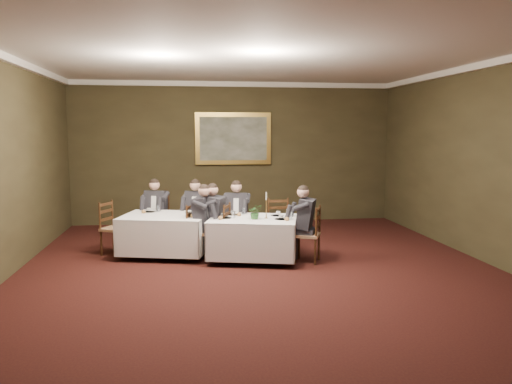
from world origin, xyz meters
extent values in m
plane|color=black|center=(0.00, 0.00, 0.00)|extent=(10.00, 10.00, 0.00)
cube|color=silver|center=(0.00, 0.00, 3.50)|extent=(8.00, 10.00, 0.10)
cube|color=#312A18|center=(0.00, 5.00, 1.75)|extent=(8.00, 0.10, 3.50)
cube|color=#312A18|center=(0.00, -5.00, 1.75)|extent=(8.00, 0.10, 3.50)
cube|color=#312A18|center=(4.00, 0.00, 1.75)|extent=(0.10, 10.00, 3.50)
cube|color=white|center=(0.00, 4.95, 3.44)|extent=(8.00, 0.10, 0.12)
cube|color=white|center=(3.95, 0.00, 3.44)|extent=(0.10, 10.00, 0.12)
cube|color=#321A0E|center=(-0.03, 1.18, 0.73)|extent=(1.69, 1.42, 0.04)
cube|color=white|center=(-0.03, 1.18, 0.76)|extent=(1.76, 1.50, 0.02)
cube|color=white|center=(-0.03, 1.18, 0.42)|extent=(1.78, 1.52, 0.65)
cube|color=#321A0E|center=(-1.59, 1.72, 0.73)|extent=(1.70, 1.44, 0.04)
cube|color=white|center=(-1.59, 1.72, 0.76)|extent=(1.78, 1.51, 0.02)
cube|color=white|center=(-1.59, 1.72, 0.42)|extent=(1.80, 1.53, 0.65)
cube|color=#906B49|center=(-0.24, 2.03, 0.48)|extent=(0.52, 0.50, 0.05)
cube|color=#321A0E|center=(-0.20, 2.22, 0.73)|extent=(0.38, 0.11, 0.54)
cube|color=black|center=(-0.24, 2.03, 0.86)|extent=(0.47, 0.39, 0.55)
sphere|color=#DEA48B|center=(-0.24, 2.03, 1.24)|extent=(0.25, 0.25, 0.21)
cube|color=#906B49|center=(0.56, 1.83, 0.48)|extent=(0.47, 0.45, 0.05)
cube|color=#321A0E|center=(0.57, 2.01, 0.73)|extent=(0.38, 0.06, 0.54)
cube|color=#906B49|center=(-0.96, 1.41, 0.48)|extent=(0.54, 0.55, 0.05)
cube|color=#321A0E|center=(-1.14, 1.47, 0.73)|extent=(0.15, 0.37, 0.54)
cube|color=black|center=(-0.96, 1.41, 0.86)|extent=(0.43, 0.50, 0.55)
sphere|color=#DEA48B|center=(-0.96, 1.41, 1.24)|extent=(0.26, 0.26, 0.21)
cube|color=#906B49|center=(0.90, 0.94, 0.48)|extent=(0.56, 0.57, 0.05)
cube|color=#321A0E|center=(1.07, 0.86, 0.73)|extent=(0.18, 0.36, 0.54)
cube|color=black|center=(0.90, 0.94, 0.86)|extent=(0.45, 0.51, 0.55)
sphere|color=#DEA48B|center=(0.90, 0.94, 1.24)|extent=(0.28, 0.28, 0.21)
cube|color=#906B49|center=(-1.80, 2.58, 0.48)|extent=(0.55, 0.53, 0.05)
cube|color=#321A0E|center=(-1.75, 2.77, 0.73)|extent=(0.37, 0.14, 0.54)
cube|color=black|center=(-1.80, 2.58, 0.86)|extent=(0.49, 0.42, 0.55)
sphere|color=#DEA48B|center=(-1.80, 2.58, 1.24)|extent=(0.26, 0.26, 0.21)
cube|color=#906B49|center=(-1.00, 2.38, 0.48)|extent=(0.57, 0.56, 0.05)
cube|color=#321A0E|center=(-0.93, 2.56, 0.73)|extent=(0.36, 0.17, 0.54)
cube|color=black|center=(-1.00, 2.38, 0.86)|extent=(0.51, 0.45, 0.55)
sphere|color=#DEA48B|center=(-1.00, 2.38, 1.24)|extent=(0.27, 0.27, 0.21)
cube|color=#906B49|center=(-0.65, 1.48, 0.48)|extent=(0.55, 0.56, 0.05)
cube|color=#321A0E|center=(-0.48, 1.42, 0.73)|extent=(0.16, 0.37, 0.54)
cube|color=black|center=(-0.65, 1.48, 0.86)|extent=(0.44, 0.50, 0.55)
sphere|color=#DEA48B|center=(-0.65, 1.48, 1.24)|extent=(0.27, 0.27, 0.21)
cube|color=#906B49|center=(-2.53, 1.96, 0.48)|extent=(0.58, 0.58, 0.05)
cube|color=#321A0E|center=(-2.70, 2.05, 0.73)|extent=(0.20, 0.35, 0.54)
imported|color=#2D5926|center=(-0.01, 1.07, 0.90)|extent=(0.25, 0.22, 0.27)
cylinder|color=#C5893C|center=(0.20, 1.14, 0.78)|extent=(0.07, 0.07, 0.02)
cylinder|color=#C5893C|center=(0.20, 1.14, 0.95)|extent=(0.02, 0.02, 0.32)
cylinder|color=white|center=(0.20, 1.14, 1.18)|extent=(0.02, 0.02, 0.14)
cylinder|color=white|center=(-0.35, 1.59, 0.77)|extent=(0.25, 0.25, 0.01)
cylinder|color=white|center=(-0.35, 1.74, 0.80)|extent=(0.08, 0.08, 0.05)
cylinder|color=white|center=(-0.18, 1.59, 0.83)|extent=(0.06, 0.06, 0.14)
cylinder|color=white|center=(-1.92, 2.14, 0.77)|extent=(0.25, 0.25, 0.01)
cylinder|color=white|center=(-1.92, 2.29, 0.80)|extent=(0.08, 0.08, 0.05)
cylinder|color=white|center=(-1.75, 2.14, 0.83)|extent=(0.06, 0.06, 0.14)
cube|color=#DABE50|center=(-0.03, 4.94, 2.11)|extent=(1.88, 0.08, 1.29)
cube|color=#454A31|center=(-0.03, 4.90, 2.11)|extent=(1.66, 0.01, 1.07)
camera|label=1|loc=(-1.17, -7.48, 2.31)|focal=35.00mm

